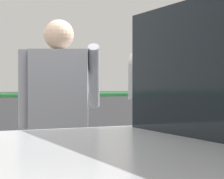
# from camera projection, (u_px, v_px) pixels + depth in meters

# --- Properties ---
(parking_meter) EXTENTS (0.17, 0.18, 1.51)m
(parking_meter) POSITION_uv_depth(u_px,v_px,m) (139.00, 103.00, 3.66)
(parking_meter) COLOR slate
(parking_meter) RESTS_ON sidewalk_curb
(pedestrian_at_meter) EXTENTS (0.74, 0.47, 1.74)m
(pedestrian_at_meter) POSITION_uv_depth(u_px,v_px,m) (59.00, 115.00, 3.57)
(pedestrian_at_meter) COLOR brown
(pedestrian_at_meter) RESTS_ON sidewalk_curb
(background_railing) EXTENTS (24.06, 0.06, 1.14)m
(background_railing) POSITION_uv_depth(u_px,v_px,m) (34.00, 121.00, 5.55)
(background_railing) COLOR #1E602D
(background_railing) RESTS_ON sidewalk_curb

